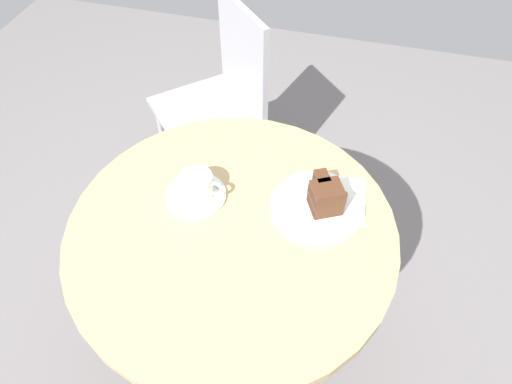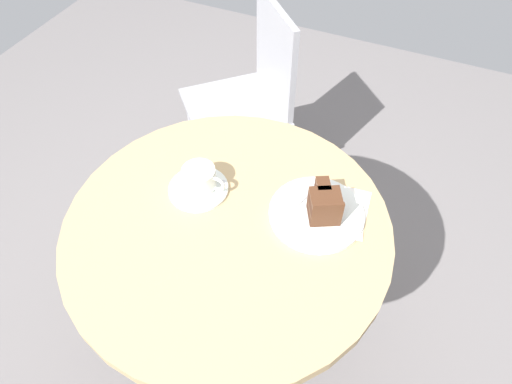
{
  "view_description": "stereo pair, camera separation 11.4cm",
  "coord_description": "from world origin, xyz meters",
  "px_view_note": "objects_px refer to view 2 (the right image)",
  "views": [
    {
      "loc": [
        0.23,
        -0.62,
        1.66
      ],
      "look_at": [
        0.04,
        0.09,
        0.79
      ],
      "focal_mm": 32.0,
      "sensor_mm": 36.0,
      "label": 1
    },
    {
      "loc": [
        0.33,
        -0.58,
        1.66
      ],
      "look_at": [
        0.04,
        0.09,
        0.79
      ],
      "focal_mm": 32.0,
      "sensor_mm": 36.0,
      "label": 2
    }
  ],
  "objects_px": {
    "saucer": "(198,189)",
    "cafe_chair": "(253,91)",
    "napkin": "(335,210)",
    "cake_slice": "(324,204)",
    "coffee_cup": "(200,178)",
    "fork": "(310,193)",
    "cake_plate": "(316,214)",
    "teaspoon": "(215,179)"
  },
  "relations": [
    {
      "from": "saucer",
      "to": "cafe_chair",
      "type": "xyz_separation_m",
      "value": [
        -0.17,
        0.73,
        -0.24
      ]
    },
    {
      "from": "napkin",
      "to": "fork",
      "type": "bearing_deg",
      "value": 165.41
    },
    {
      "from": "fork",
      "to": "napkin",
      "type": "xyz_separation_m",
      "value": [
        0.07,
        -0.02,
        -0.01
      ]
    },
    {
      "from": "cake_slice",
      "to": "fork",
      "type": "relative_size",
      "value": 0.77
    },
    {
      "from": "coffee_cup",
      "to": "fork",
      "type": "height_order",
      "value": "coffee_cup"
    },
    {
      "from": "napkin",
      "to": "cafe_chair",
      "type": "distance_m",
      "value": 0.86
    },
    {
      "from": "cake_slice",
      "to": "cake_plate",
      "type": "bearing_deg",
      "value": -175.03
    },
    {
      "from": "teaspoon",
      "to": "cake_plate",
      "type": "xyz_separation_m",
      "value": [
        0.28,
        0.0,
        -0.01
      ]
    },
    {
      "from": "saucer",
      "to": "napkin",
      "type": "distance_m",
      "value": 0.36
    },
    {
      "from": "napkin",
      "to": "cake_slice",
      "type": "bearing_deg",
      "value": -128.39
    },
    {
      "from": "teaspoon",
      "to": "coffee_cup",
      "type": "bearing_deg",
      "value": -116.02
    },
    {
      "from": "cake_plate",
      "to": "napkin",
      "type": "bearing_deg",
      "value": 38.91
    },
    {
      "from": "coffee_cup",
      "to": "cake_slice",
      "type": "xyz_separation_m",
      "value": [
        0.32,
        0.04,
        0.01
      ]
    },
    {
      "from": "cake_slice",
      "to": "napkin",
      "type": "relative_size",
      "value": 0.58
    },
    {
      "from": "teaspoon",
      "to": "cafe_chair",
      "type": "height_order",
      "value": "cafe_chair"
    },
    {
      "from": "cake_slice",
      "to": "teaspoon",
      "type": "bearing_deg",
      "value": -179.34
    },
    {
      "from": "coffee_cup",
      "to": "teaspoon",
      "type": "xyz_separation_m",
      "value": [
        0.02,
        0.04,
        -0.03
      ]
    },
    {
      "from": "teaspoon",
      "to": "fork",
      "type": "xyz_separation_m",
      "value": [
        0.25,
        0.05,
        0.0
      ]
    },
    {
      "from": "fork",
      "to": "cafe_chair",
      "type": "height_order",
      "value": "cafe_chair"
    },
    {
      "from": "fork",
      "to": "teaspoon",
      "type": "bearing_deg",
      "value": 121.36
    },
    {
      "from": "saucer",
      "to": "teaspoon",
      "type": "bearing_deg",
      "value": 58.61
    },
    {
      "from": "fork",
      "to": "cafe_chair",
      "type": "relative_size",
      "value": 0.17
    },
    {
      "from": "coffee_cup",
      "to": "fork",
      "type": "bearing_deg",
      "value": 18.07
    },
    {
      "from": "cake_slice",
      "to": "napkin",
      "type": "height_order",
      "value": "cake_slice"
    },
    {
      "from": "saucer",
      "to": "cake_slice",
      "type": "relative_size",
      "value": 1.39
    },
    {
      "from": "teaspoon",
      "to": "saucer",
      "type": "bearing_deg",
      "value": -115.18
    },
    {
      "from": "teaspoon",
      "to": "cafe_chair",
      "type": "relative_size",
      "value": 0.11
    },
    {
      "from": "coffee_cup",
      "to": "fork",
      "type": "xyz_separation_m",
      "value": [
        0.27,
        0.09,
        -0.03
      ]
    },
    {
      "from": "napkin",
      "to": "cafe_chair",
      "type": "height_order",
      "value": "cafe_chair"
    },
    {
      "from": "coffee_cup",
      "to": "cake_plate",
      "type": "distance_m",
      "value": 0.31
    },
    {
      "from": "saucer",
      "to": "teaspoon",
      "type": "xyz_separation_m",
      "value": [
        0.03,
        0.04,
        0.01
      ]
    },
    {
      "from": "coffee_cup",
      "to": "napkin",
      "type": "distance_m",
      "value": 0.35
    },
    {
      "from": "saucer",
      "to": "fork",
      "type": "relative_size",
      "value": 1.07
    },
    {
      "from": "saucer",
      "to": "fork",
      "type": "height_order",
      "value": "fork"
    },
    {
      "from": "coffee_cup",
      "to": "napkin",
      "type": "bearing_deg",
      "value": 11.33
    },
    {
      "from": "teaspoon",
      "to": "cake_slice",
      "type": "xyz_separation_m",
      "value": [
        0.3,
        0.0,
        0.04
      ]
    },
    {
      "from": "fork",
      "to": "napkin",
      "type": "height_order",
      "value": "fork"
    },
    {
      "from": "cake_slice",
      "to": "cafe_chair",
      "type": "relative_size",
      "value": 0.13
    },
    {
      "from": "coffee_cup",
      "to": "fork",
      "type": "distance_m",
      "value": 0.29
    },
    {
      "from": "cake_plate",
      "to": "cafe_chair",
      "type": "bearing_deg",
      "value": 125.05
    },
    {
      "from": "cake_slice",
      "to": "saucer",
      "type": "bearing_deg",
      "value": -171.87
    },
    {
      "from": "saucer",
      "to": "napkin",
      "type": "xyz_separation_m",
      "value": [
        0.35,
        0.08,
        -0.0
      ]
    }
  ]
}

